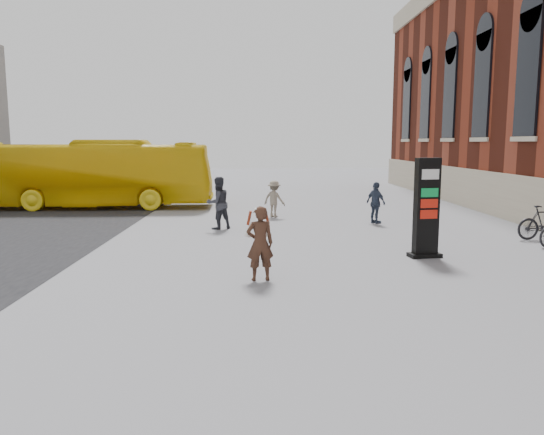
{
  "coord_description": "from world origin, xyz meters",
  "views": [
    {
      "loc": [
        -0.3,
        -11.55,
        3.03
      ],
      "look_at": [
        -0.02,
        0.88,
        1.26
      ],
      "focal_mm": 35.0,
      "sensor_mm": 36.0,
      "label": 1
    }
  ],
  "objects_px": {
    "pedestrian_b": "(274,199)",
    "pedestrian_c": "(376,203)",
    "info_pylon": "(426,208)",
    "pedestrian_a": "(218,203)",
    "woman": "(260,242)",
    "bus": "(89,174)"
  },
  "relations": [
    {
      "from": "bus",
      "to": "pedestrian_a",
      "type": "distance_m",
      "value": 8.98
    },
    {
      "from": "woman",
      "to": "bus",
      "type": "distance_m",
      "value": 15.46
    },
    {
      "from": "info_pylon",
      "to": "pedestrian_b",
      "type": "height_order",
      "value": "info_pylon"
    },
    {
      "from": "pedestrian_a",
      "to": "woman",
      "type": "bearing_deg",
      "value": 67.79
    },
    {
      "from": "woman",
      "to": "pedestrian_c",
      "type": "xyz_separation_m",
      "value": [
        4.36,
        8.2,
        -0.07
      ]
    },
    {
      "from": "pedestrian_b",
      "to": "woman",
      "type": "bearing_deg",
      "value": 119.31
    },
    {
      "from": "info_pylon",
      "to": "pedestrian_b",
      "type": "bearing_deg",
      "value": 106.52
    },
    {
      "from": "pedestrian_a",
      "to": "pedestrian_c",
      "type": "height_order",
      "value": "pedestrian_a"
    },
    {
      "from": "pedestrian_a",
      "to": "pedestrian_b",
      "type": "height_order",
      "value": "pedestrian_a"
    },
    {
      "from": "pedestrian_b",
      "to": "pedestrian_c",
      "type": "xyz_separation_m",
      "value": [
        3.77,
        -1.83,
        0.04
      ]
    },
    {
      "from": "pedestrian_b",
      "to": "pedestrian_c",
      "type": "relative_size",
      "value": 0.95
    },
    {
      "from": "info_pylon",
      "to": "pedestrian_c",
      "type": "xyz_separation_m",
      "value": [
        -0.03,
        5.92,
        -0.53
      ]
    },
    {
      "from": "info_pylon",
      "to": "pedestrian_c",
      "type": "bearing_deg",
      "value": 80.68
    },
    {
      "from": "pedestrian_b",
      "to": "pedestrian_c",
      "type": "height_order",
      "value": "pedestrian_c"
    },
    {
      "from": "bus",
      "to": "pedestrian_c",
      "type": "distance_m",
      "value": 13.28
    },
    {
      "from": "pedestrian_a",
      "to": "info_pylon",
      "type": "bearing_deg",
      "value": 106.88
    },
    {
      "from": "pedestrian_a",
      "to": "pedestrian_c",
      "type": "distance_m",
      "value": 5.94
    },
    {
      "from": "pedestrian_c",
      "to": "pedestrian_a",
      "type": "bearing_deg",
      "value": 68.91
    },
    {
      "from": "info_pylon",
      "to": "woman",
      "type": "height_order",
      "value": "info_pylon"
    },
    {
      "from": "woman",
      "to": "pedestrian_a",
      "type": "relative_size",
      "value": 0.9
    },
    {
      "from": "info_pylon",
      "to": "pedestrian_b",
      "type": "distance_m",
      "value": 8.65
    },
    {
      "from": "woman",
      "to": "bus",
      "type": "xyz_separation_m",
      "value": [
        -7.9,
        13.27,
        0.72
      ]
    }
  ]
}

